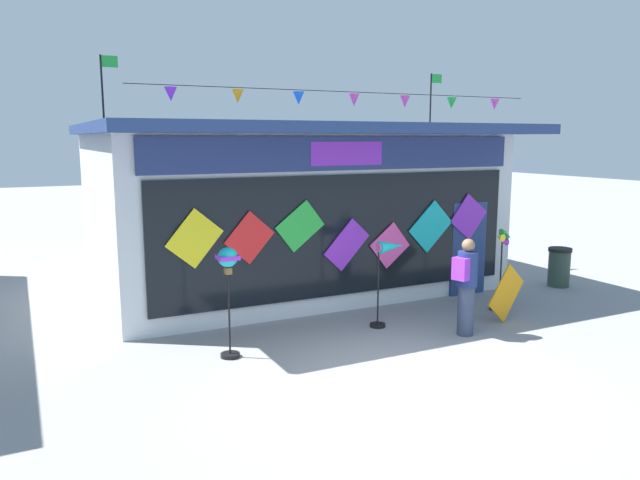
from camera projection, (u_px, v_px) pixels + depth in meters
The scene contains 8 objects.
ground_plane at pixel (395, 375), 8.70m from camera, with size 80.00×80.00×0.00m, color gray.
kite_shop_building at pixel (289, 205), 13.97m from camera, with size 8.79×6.49×4.96m.
wind_spinner_far_left at pixel (228, 272), 9.20m from camera, with size 0.31×0.31×1.73m.
wind_spinner_left at pixel (389, 258), 10.82m from camera, with size 0.68×0.28×1.57m.
wind_spinner_center_left at pixel (502, 266), 11.86m from camera, with size 0.36×0.36×1.63m.
person_near_camera at pixel (466, 285), 10.33m from camera, with size 0.48×0.37×1.68m.
trash_bin at pixel (559, 267), 13.87m from camera, with size 0.52×0.52×0.89m.
display_kite_on_ground at pixel (506, 293), 11.25m from camera, with size 0.53×0.03×0.96m, color orange.
Camera 1 is at (-4.64, -6.91, 3.34)m, focal length 34.14 mm.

